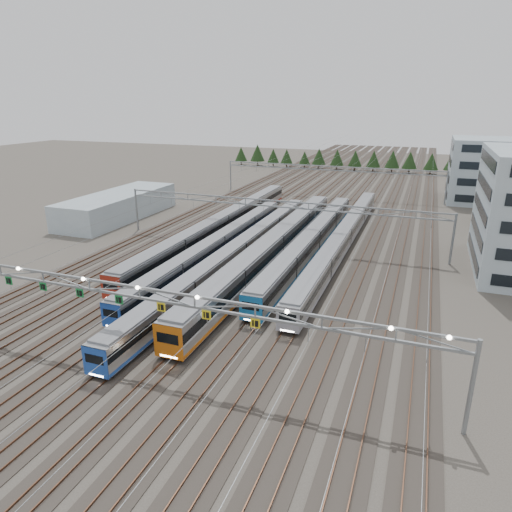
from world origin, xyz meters
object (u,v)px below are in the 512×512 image
(train_c, at_px, (238,252))
(gantry_far, at_px, (330,172))
(train_f, at_px, (344,237))
(gantry_near, at_px, (139,295))
(train_b, at_px, (218,245))
(gantry_mid, at_px, (276,209))
(train_e, at_px, (312,240))
(west_shed, at_px, (118,206))
(depot_bldg_north, at_px, (498,171))
(train_a, at_px, (222,224))
(train_d, at_px, (274,247))

(train_c, height_order, gantry_far, gantry_far)
(train_f, distance_m, gantry_near, 44.31)
(gantry_far, bearing_deg, train_f, -75.20)
(train_b, distance_m, gantry_mid, 12.20)
(train_e, xyz_separation_m, west_shed, (-44.07, 8.49, 0.56))
(gantry_mid, relative_size, west_shed, 1.88)
(train_b, bearing_deg, train_f, 32.64)
(train_c, relative_size, depot_bldg_north, 3.00)
(train_a, bearing_deg, train_c, -56.70)
(gantry_mid, bearing_deg, train_a, 168.36)
(train_c, xyz_separation_m, depot_bldg_north, (41.61, 63.72, 5.64))
(train_a, xyz_separation_m, gantry_near, (11.20, -42.44, 4.96))
(train_c, distance_m, gantry_far, 56.60)
(train_e, height_order, gantry_near, gantry_near)
(train_d, bearing_deg, train_e, 53.37)
(train_e, distance_m, train_f, 6.13)
(gantry_mid, relative_size, gantry_far, 1.00)
(gantry_far, bearing_deg, gantry_mid, -90.00)
(train_f, distance_m, depot_bldg_north, 57.58)
(train_a, xyz_separation_m, train_f, (22.50, 0.10, -0.19))
(train_f, relative_size, gantry_mid, 1.17)
(gantry_far, bearing_deg, train_d, -87.56)
(train_c, height_order, train_d, train_d)
(train_c, relative_size, gantry_mid, 1.17)
(train_e, height_order, gantry_mid, gantry_mid)
(train_b, bearing_deg, gantry_far, 82.89)
(train_b, bearing_deg, gantry_near, -77.80)
(train_d, distance_m, gantry_far, 53.00)
(train_c, distance_m, gantry_near, 29.27)
(train_c, bearing_deg, gantry_mid, 78.82)
(train_f, distance_m, gantry_far, 44.27)
(gantry_near, bearing_deg, train_c, 94.38)
(gantry_far, bearing_deg, west_shed, -134.30)
(train_d, relative_size, train_e, 1.14)
(train_e, height_order, train_f, train_e)
(train_d, height_order, gantry_near, gantry_near)
(depot_bldg_north, bearing_deg, train_c, -123.14)
(train_a, distance_m, train_f, 22.50)
(train_a, height_order, gantry_near, gantry_near)
(train_d, bearing_deg, west_shed, 159.82)
(train_a, height_order, train_b, train_a)
(gantry_near, relative_size, west_shed, 1.88)
(depot_bldg_north, xyz_separation_m, west_shed, (-76.68, -45.59, -4.99))
(train_b, bearing_deg, depot_bldg_north, 53.12)
(west_shed, bearing_deg, train_a, -9.65)
(train_c, height_order, train_e, train_e)
(train_e, xyz_separation_m, gantry_near, (-6.80, -38.38, 5.04))
(train_b, bearing_deg, west_shed, 152.57)
(west_shed, bearing_deg, train_b, -27.43)
(train_a, height_order, depot_bldg_north, depot_bldg_north)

